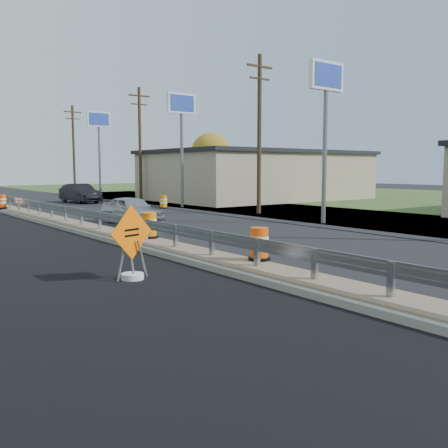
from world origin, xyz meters
TOP-DOWN VIEW (x-y plane):
  - ground at (0.00, 0.00)m, footprint 140.00×140.00m
  - grass_verge_far at (30.00, 10.00)m, footprint 40.00×120.00m
  - median at (0.00, 8.00)m, footprint 1.60×55.00m
  - guardrail at (0.00, 9.00)m, footprint 0.10×46.15m
  - retail_building_near at (20.99, 20.00)m, footprint 18.50×12.50m
  - pylon_sign_south at (10.50, 3.00)m, footprint 2.20×0.30m
  - pylon_sign_mid at (10.50, 16.00)m, footprint 2.20×0.30m
  - pylon_sign_north at (10.50, 30.00)m, footprint 2.20×0.30m
  - utility_pole_smid at (11.50, 9.00)m, footprint 1.90×0.26m
  - utility_pole_nmid at (11.50, 24.00)m, footprint 1.90×0.26m
  - utility_pole_north at (11.50, 39.00)m, footprint 1.90×0.26m
  - tree_far_yellow at (26.00, 34.00)m, footprint 4.62×4.62m
  - caution_sign at (-2.89, -2.63)m, footprint 1.29×0.56m
  - barrel_median_near at (0.55, -3.46)m, footprint 0.62×0.62m
  - barrel_median_mid at (0.30, 2.25)m, footprint 0.63×0.63m
  - barrel_median_far at (-0.55, 19.68)m, footprint 0.59×0.59m
  - barrel_shoulder_mid at (9.08, 16.18)m, footprint 0.61×0.61m
  - barrel_shoulder_far at (8.06, 28.82)m, footprint 0.62×0.62m
  - car_silver at (2.89, 8.74)m, footprint 1.86×4.14m
  - car_dark_mid at (6.63, 25.10)m, footprint 1.96×4.73m

SIDE VIEW (x-z plane):
  - ground at x=0.00m, z-range 0.00..0.00m
  - grass_verge_far at x=30.00m, z-range 0.00..0.03m
  - median at x=0.00m, z-range 0.00..0.23m
  - barrel_shoulder_mid at x=9.08m, z-range -0.02..0.88m
  - barrel_shoulder_far at x=8.06m, z-range -0.02..0.88m
  - caution_sign at x=-2.89m, z-range -0.46..1.40m
  - barrel_median_far at x=-0.55m, z-range 0.21..1.08m
  - barrel_median_near at x=0.55m, z-range 0.21..1.11m
  - barrel_median_mid at x=0.30m, z-range 0.21..1.14m
  - car_silver at x=2.89m, z-range 0.00..1.38m
  - guardrail at x=0.00m, z-range 0.37..1.09m
  - car_dark_mid at x=6.63m, z-range 0.00..1.52m
  - retail_building_near at x=20.99m, z-range 0.02..4.29m
  - tree_far_yellow at x=26.00m, z-range 1.11..7.97m
  - utility_pole_smid at x=11.50m, z-range 0.23..9.63m
  - utility_pole_nmid at x=11.50m, z-range 0.23..9.63m
  - utility_pole_north at x=11.50m, z-range 0.23..9.63m
  - pylon_sign_south at x=10.50m, z-range 2.53..10.43m
  - pylon_sign_mid at x=10.50m, z-range 2.53..10.43m
  - pylon_sign_north at x=10.50m, z-range 2.53..10.43m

